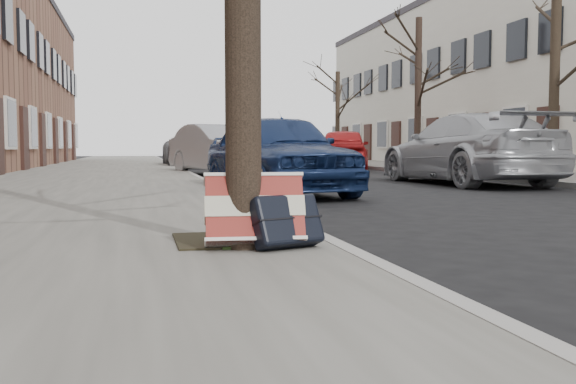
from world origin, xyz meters
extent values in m
plane|color=black|center=(0.00, 0.00, 0.00)|extent=(120.00, 120.00, 0.00)
cube|color=gray|center=(-3.70, 15.00, 0.06)|extent=(5.00, 70.00, 0.12)
cube|color=gray|center=(7.80, 15.00, 0.06)|extent=(4.00, 70.00, 0.12)
cube|color=black|center=(-2.00, 1.20, 0.13)|extent=(0.85, 0.85, 0.02)
cube|color=maroon|center=(-1.89, 0.80, 0.38)|extent=(0.71, 0.43, 0.53)
cube|color=black|center=(-1.68, 0.72, 0.32)|extent=(0.58, 0.45, 0.40)
imported|color=#13224A|center=(-0.28, 7.44, 0.73)|extent=(2.34, 4.49, 1.46)
imported|color=#9C9DA3|center=(-0.30, 15.14, 0.75)|extent=(2.88, 4.84, 1.51)
imported|color=#3B3A40|center=(-0.36, 23.31, 0.72)|extent=(2.50, 5.25, 1.45)
imported|color=#9EA0A5|center=(4.52, 9.50, 0.78)|extent=(2.34, 5.43, 1.56)
imported|color=maroon|center=(4.73, 18.95, 0.76)|extent=(3.20, 4.81, 1.52)
cylinder|color=black|center=(7.20, 10.17, 2.88)|extent=(0.24, 0.24, 5.51)
cylinder|color=black|center=(7.20, 17.96, 2.80)|extent=(0.24, 0.24, 5.35)
cylinder|color=black|center=(7.20, 27.50, 2.38)|extent=(0.22, 0.22, 4.51)
camera|label=1|loc=(-2.69, -3.63, 0.83)|focal=40.00mm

